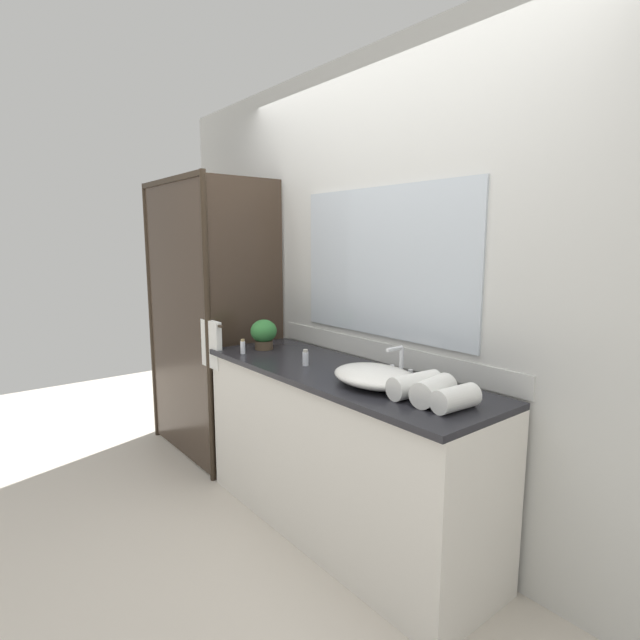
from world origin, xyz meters
name	(u,v)px	position (x,y,z in m)	size (l,w,h in m)	color
ground_plane	(337,529)	(0.00, 0.00, 0.00)	(8.00, 8.00, 0.00)	beige
wall_back_with_mirror	(386,290)	(0.00, 0.34, 1.30)	(4.40, 0.06, 2.60)	silver
vanity_cabinet	(339,451)	(0.00, 0.01, 0.45)	(1.80, 0.58, 0.90)	silver
shower_enclosure	(198,321)	(-1.28, -0.19, 1.02)	(1.20, 0.59, 2.00)	#2D2319
sink_basin	(375,376)	(0.31, -0.04, 0.94)	(0.44, 0.33, 0.09)	white
faucet	(400,369)	(0.31, 0.14, 0.95)	(0.17, 0.12, 0.17)	silver
potted_plant	(264,333)	(-0.69, -0.02, 1.00)	(0.16, 0.16, 0.19)	#473828
amenity_bottle_body_wash	(305,358)	(-0.19, -0.07, 0.94)	(0.03, 0.03, 0.09)	silver
amenity_bottle_conditioner	(243,347)	(-0.66, -0.19, 0.94)	(0.03, 0.03, 0.09)	silver
rolled_towel_near_edge	(456,398)	(0.76, -0.03, 0.95)	(0.10, 0.10, 0.20)	white
rolled_towel_middle	(434,391)	(0.65, -0.03, 0.96)	(0.11, 0.11, 0.21)	white
rolled_towel_far_edge	(415,385)	(0.54, -0.02, 0.95)	(0.10, 0.10, 0.25)	white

